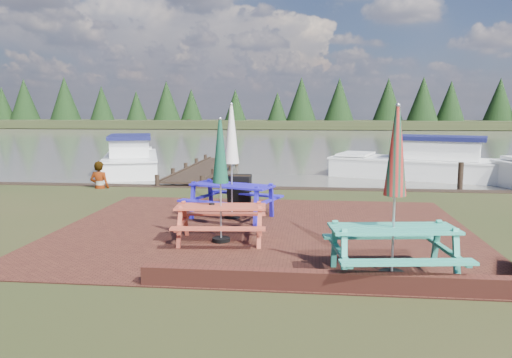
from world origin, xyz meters
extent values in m
plane|color=black|center=(0.00, 0.00, 0.00)|extent=(120.00, 120.00, 0.00)
cube|color=#3B1913|center=(0.00, 1.00, 0.01)|extent=(9.00, 7.50, 0.02)
cube|color=#4C1E16|center=(1.50, -2.60, 0.15)|extent=(6.00, 0.22, 0.30)
cube|color=#424138|center=(0.00, 37.00, 0.00)|extent=(120.00, 60.00, 0.02)
cube|color=black|center=(0.00, 66.00, 0.50)|extent=(120.00, 10.00, 1.20)
cube|color=teal|center=(2.31, -1.90, 0.80)|extent=(2.03, 1.01, 0.04)
cube|color=teal|center=(2.41, -2.63, 0.49)|extent=(1.97, 0.52, 0.04)
cube|color=teal|center=(2.21, -1.17, 0.49)|extent=(1.97, 0.52, 0.04)
cube|color=teal|center=(1.47, -2.01, 0.40)|extent=(0.31, 1.68, 0.80)
cube|color=teal|center=(3.15, -1.79, 0.40)|extent=(0.31, 1.68, 0.80)
cylinder|color=black|center=(2.31, -1.90, 0.05)|extent=(0.39, 0.39, 0.11)
cylinder|color=#B2B2B7|center=(2.31, -1.90, 1.35)|extent=(0.04, 0.04, 2.71)
cone|color=#AF1B19|center=(2.31, -1.90, 2.00)|extent=(0.35, 0.35, 1.35)
cube|color=#AC402C|center=(-0.75, -0.09, 0.73)|extent=(1.83, 0.85, 0.04)
cube|color=#AC402C|center=(-0.69, -0.76, 0.44)|extent=(1.79, 0.40, 0.04)
cube|color=#AC402C|center=(-0.81, 0.58, 0.44)|extent=(1.79, 0.40, 0.04)
cube|color=#AC402C|center=(-1.52, -0.16, 0.37)|extent=(0.22, 1.54, 0.73)
cube|color=#AC402C|center=(0.02, -0.02, 0.37)|extent=(0.22, 1.54, 0.73)
cylinder|color=black|center=(-0.75, -0.09, 0.05)|extent=(0.36, 0.36, 0.10)
cylinder|color=#B2B2B7|center=(-0.75, -0.09, 1.23)|extent=(0.04, 0.04, 2.47)
cone|color=#103D2B|center=(-0.75, -0.09, 1.83)|extent=(0.32, 0.32, 1.23)
cube|color=#2016AB|center=(-0.89, 2.14, 0.82)|extent=(2.14, 1.42, 0.04)
cube|color=#2016AB|center=(-1.15, 1.43, 0.50)|extent=(1.96, 0.94, 0.04)
cube|color=#2016AB|center=(-0.63, 2.85, 0.50)|extent=(1.96, 0.94, 0.04)
cube|color=#2016AB|center=(-1.70, 2.44, 0.41)|extent=(0.68, 1.65, 0.82)
cube|color=#2016AB|center=(-0.07, 1.84, 0.41)|extent=(0.68, 1.65, 0.82)
cylinder|color=black|center=(-0.89, 2.14, 0.06)|extent=(0.40, 0.40, 0.11)
cylinder|color=#B2B2B7|center=(-0.89, 2.14, 1.39)|extent=(0.04, 0.04, 2.77)
cone|color=silver|center=(-0.89, 2.14, 2.05)|extent=(0.35, 0.35, 1.39)
cube|color=black|center=(-0.82, 2.80, 0.49)|extent=(0.60, 0.25, 0.96)
cube|color=black|center=(-0.82, 3.13, 0.49)|extent=(0.60, 0.25, 0.96)
cube|color=black|center=(-0.82, 2.97, 0.95)|extent=(0.60, 0.06, 0.03)
cube|color=black|center=(-3.50, 11.50, 0.12)|extent=(1.60, 9.00, 0.06)
cube|color=black|center=(-4.25, 11.50, 0.17)|extent=(0.08, 9.00, 0.08)
cube|color=black|center=(-2.75, 11.50, 0.17)|extent=(0.08, 9.00, 0.08)
cylinder|color=black|center=(-4.30, 7.00, -0.10)|extent=(0.16, 0.16, 1.00)
cylinder|color=black|center=(-2.70, 7.00, -0.10)|extent=(0.16, 0.16, 1.00)
cube|color=silver|center=(-7.13, 12.18, 0.11)|extent=(4.14, 6.82, 0.92)
cube|color=silver|center=(-7.13, 12.18, 0.59)|extent=(4.22, 6.96, 0.07)
cube|color=silver|center=(-6.89, 11.44, 1.03)|extent=(2.37, 3.08, 0.78)
cube|color=#10123B|center=(-6.89, 11.44, 1.47)|extent=(2.66, 3.50, 0.17)
cube|color=silver|center=(-7.91, 14.51, 0.71)|extent=(2.15, 1.70, 0.09)
cube|color=silver|center=(5.49, 11.63, 0.11)|extent=(7.44, 4.62, 0.94)
cube|color=silver|center=(5.49, 11.63, 0.60)|extent=(7.59, 4.71, 0.08)
cube|color=silver|center=(6.29, 11.35, 1.05)|extent=(3.37, 2.63, 0.80)
cube|color=#10123B|center=(6.29, 11.35, 1.50)|extent=(3.83, 2.96, 0.17)
cube|color=silver|center=(2.97, 12.51, 0.72)|extent=(1.88, 2.37, 0.09)
imported|color=gray|center=(-6.10, 6.34, 0.91)|extent=(0.68, 0.46, 1.83)
camera|label=1|loc=(1.02, -9.68, 2.63)|focal=35.00mm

